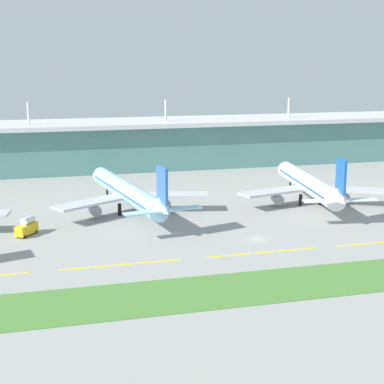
{
  "coord_description": "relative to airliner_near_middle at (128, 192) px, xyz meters",
  "views": [
    {
      "loc": [
        -54.9,
        -140.4,
        45.35
      ],
      "look_at": [
        -9.81,
        28.81,
        7.0
      ],
      "focal_mm": 56.33,
      "sensor_mm": 36.0,
      "label": 1
    }
  ],
  "objects": [
    {
      "name": "fuel_truck",
      "position": [
        -29.66,
        -16.41,
        -4.19
      ],
      "size": [
        6.24,
        7.4,
        4.95
      ],
      "color": "gold",
      "rests_on": "ground"
    },
    {
      "name": "grass_verge",
      "position": [
        28.01,
        -67.28,
        -6.4
      ],
      "size": [
        300.0,
        18.0,
        0.1
      ],
      "primitive_type": "cube",
      "color": "#477A33",
      "rests_on": "ground"
    },
    {
      "name": "taxiway_stripe_mid_west",
      "position": [
        -8.99,
        -46.5,
        -6.43
      ],
      "size": [
        28.0,
        0.7,
        0.04
      ],
      "primitive_type": "cube",
      "color": "yellow",
      "rests_on": "ground"
    },
    {
      "name": "taxiway_stripe_centre",
      "position": [
        25.01,
        -46.5,
        -6.43
      ],
      "size": [
        28.0,
        0.7,
        0.04
      ],
      "primitive_type": "cube",
      "color": "yellow",
      "rests_on": "ground"
    },
    {
      "name": "terminal_building",
      "position": [
        28.01,
        78.61,
        3.86
      ],
      "size": [
        288.0,
        34.0,
        29.22
      ],
      "color": "slate",
      "rests_on": "ground"
    },
    {
      "name": "airliner_far_middle",
      "position": [
        58.08,
        -3.32,
        -0.01
      ],
      "size": [
        48.38,
        62.2,
        18.9
      ],
      "color": "white",
      "rests_on": "ground"
    },
    {
      "name": "ground_plane",
      "position": [
        28.01,
        -35.6,
        -6.45
      ],
      "size": [
        600.0,
        600.0,
        0.0
      ],
      "primitive_type": "plane",
      "color": "gray"
    },
    {
      "name": "airliner_near_middle",
      "position": [
        0.0,
        0.0,
        0.0
      ],
      "size": [
        48.17,
        66.43,
        18.9
      ],
      "color": "#9ED1EA",
      "rests_on": "ground"
    }
  ]
}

